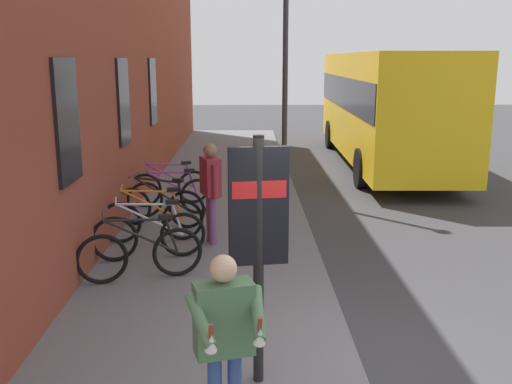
# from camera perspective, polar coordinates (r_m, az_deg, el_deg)

# --- Properties ---
(ground) EXTENTS (60.00, 60.00, 0.00)m
(ground) POSITION_cam_1_polar(r_m,az_deg,el_deg) (12.09, 9.46, -2.46)
(ground) COLOR #38383A
(sidewalk_pavement) EXTENTS (24.00, 3.50, 0.12)m
(sidewalk_pavement) POSITION_cam_1_polar(r_m,az_deg,el_deg) (13.82, -3.32, -0.10)
(sidewalk_pavement) COLOR slate
(sidewalk_pavement) RESTS_ON ground
(bicycle_far_end) EXTENTS (0.63, 1.72, 0.97)m
(bicycle_far_end) POSITION_cam_1_polar(r_m,az_deg,el_deg) (8.34, -11.27, -5.97)
(bicycle_far_end) COLOR black
(bicycle_far_end) RESTS_ON sidewalk_pavement
(bicycle_end_of_row) EXTENTS (0.55, 1.74, 0.97)m
(bicycle_end_of_row) POSITION_cam_1_polar(r_m,az_deg,el_deg) (9.17, -10.44, -4.18)
(bicycle_end_of_row) COLOR black
(bicycle_end_of_row) RESTS_ON sidewalk_pavement
(bicycle_leaning_wall) EXTENTS (0.48, 1.76, 0.97)m
(bicycle_leaning_wall) POSITION_cam_1_polar(r_m,az_deg,el_deg) (10.03, -10.20, -2.68)
(bicycle_leaning_wall) COLOR black
(bicycle_leaning_wall) RESTS_ON sidewalk_pavement
(bicycle_mid_rack) EXTENTS (0.57, 1.74, 0.97)m
(bicycle_mid_rack) POSITION_cam_1_polar(r_m,az_deg,el_deg) (10.90, -9.43, -1.39)
(bicycle_mid_rack) COLOR black
(bicycle_mid_rack) RESTS_ON sidewalk_pavement
(bicycle_by_door) EXTENTS (0.66, 1.71, 0.97)m
(bicycle_by_door) POSITION_cam_1_polar(r_m,az_deg,el_deg) (11.63, -8.28, -0.45)
(bicycle_by_door) COLOR black
(bicycle_by_door) RESTS_ON sidewalk_pavement
(bicycle_nearest_sign) EXTENTS (0.66, 1.71, 0.97)m
(bicycle_nearest_sign) POSITION_cam_1_polar(r_m,az_deg,el_deg) (12.49, -8.48, 0.48)
(bicycle_nearest_sign) COLOR black
(bicycle_nearest_sign) RESTS_ON sidewalk_pavement
(transit_info_sign) EXTENTS (0.16, 0.56, 2.40)m
(transit_info_sign) POSITION_cam_1_polar(r_m,az_deg,el_deg) (5.30, 0.25, -3.02)
(transit_info_sign) COLOR black
(transit_info_sign) RESTS_ON sidewalk_pavement
(city_bus) EXTENTS (10.56, 2.85, 3.35)m
(city_bus) POSITION_cam_1_polar(r_m,az_deg,el_deg) (18.13, 12.49, 8.68)
(city_bus) COLOR yellow
(city_bus) RESTS_ON ground
(pedestrian_crossing_street) EXTENTS (0.62, 0.40, 1.71)m
(pedestrian_crossing_street) POSITION_cam_1_polar(r_m,az_deg,el_deg) (9.67, -4.50, 0.89)
(pedestrian_crossing_street) COLOR #723F72
(pedestrian_crossing_street) RESTS_ON sidewalk_pavement
(tourist_with_hotdogs) EXTENTS (0.64, 0.64, 1.60)m
(tourist_with_hotdogs) POSITION_cam_1_polar(r_m,az_deg,el_deg) (4.64, -3.10, -13.48)
(tourist_with_hotdogs) COLOR #334C8C
(tourist_with_hotdogs) RESTS_ON sidewalk_pavement
(street_lamp) EXTENTS (0.28, 0.28, 5.71)m
(street_lamp) POSITION_cam_1_polar(r_m,az_deg,el_deg) (13.24, 2.92, 14.20)
(street_lamp) COLOR #333338
(street_lamp) RESTS_ON sidewalk_pavement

